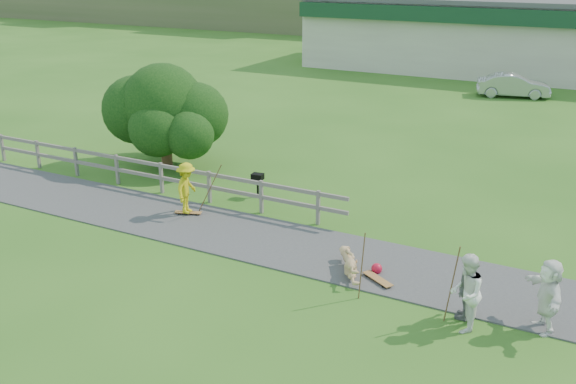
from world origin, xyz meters
name	(u,v)px	position (x,y,z in m)	size (l,w,h in m)	color
ground	(202,252)	(0.00, 0.00, 0.00)	(260.00, 260.00, 0.00)	#2D5F1B
path	(231,232)	(0.00, 1.50, 0.02)	(34.00, 3.00, 0.04)	#38383A
fence	(147,171)	(-4.62, 3.30, 0.72)	(15.05, 0.10, 1.10)	slate
strip_mall	(542,37)	(4.00, 34.94, 2.58)	(32.50, 10.75, 5.10)	#B8AFA1
skater_rider	(187,191)	(-1.97, 2.04, 0.82)	(1.06, 0.61, 1.64)	gold
skater_fallen	(350,263)	(4.15, 0.72, 0.31)	(1.69, 0.41, 0.62)	tan
spectator_a	(466,293)	(7.36, -0.53, 0.89)	(0.87, 0.68, 1.78)	white
spectator_b	(467,286)	(7.28, -0.05, 0.80)	(0.94, 0.39, 1.61)	slate
spectator_d	(548,296)	(8.93, 0.25, 0.85)	(1.58, 0.50, 1.70)	white
car_silver	(513,86)	(3.87, 25.95, 0.68)	(1.43, 4.10, 1.35)	#A4A5AB
tree	(165,127)	(-5.86, 5.96, 1.54)	(5.10, 5.10, 3.09)	black
bbq	(258,185)	(-0.85, 4.51, 0.42)	(0.39, 0.29, 0.84)	black
longboard_rider	(188,214)	(-1.97, 2.04, 0.05)	(0.86, 0.21, 0.10)	brown
longboard_fallen	(378,281)	(4.95, 0.62, 0.05)	(0.96, 0.24, 0.11)	brown
helmet	(377,268)	(4.75, 1.07, 0.14)	(0.29, 0.29, 0.29)	red
pole_rider	(210,185)	(-1.37, 2.44, 0.99)	(0.03, 0.03, 1.97)	brown
pole_spec_left	(362,266)	(4.87, -0.36, 0.87)	(0.03, 0.03, 1.75)	brown
pole_spec_right	(452,284)	(7.01, -0.40, 0.95)	(0.03, 0.03, 1.90)	brown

